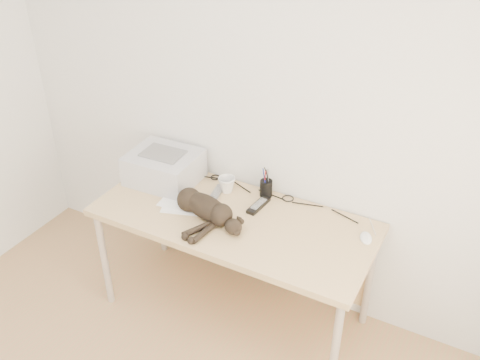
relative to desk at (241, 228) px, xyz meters
The scene contains 11 objects.
wall_back 0.75m from the desk, 90.00° to the left, with size 3.50×3.50×0.00m, color white.
desk is the anchor object (origin of this frame).
printer 0.61m from the desk, behind, with size 0.43×0.37×0.20m.
papers 0.35m from the desk, 161.59° to the right, with size 0.34×0.28×0.01m.
cat 0.30m from the desk, 132.54° to the right, with size 0.61×0.38×0.14m.
mug 0.27m from the desk, 142.28° to the left, with size 0.10×0.10×0.10m, color white.
pen_cup 0.28m from the desk, 71.43° to the left, with size 0.08×0.08×0.19m.
remote_grey 0.26m from the desk, 161.22° to the left, with size 0.05×0.17×0.02m, color slate.
remote_black 0.18m from the desk, 41.01° to the left, with size 0.05×0.19×0.02m, color black.
mouse 0.74m from the desk, ahead, with size 0.06×0.11×0.04m, color white.
cable_tangle 0.26m from the desk, 90.00° to the left, with size 1.36×0.07×0.01m, color black, non-canonical shape.
Camera 1 is at (1.19, -0.75, 2.53)m, focal length 40.00 mm.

